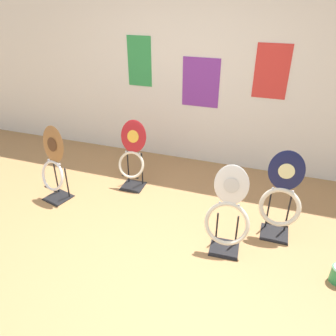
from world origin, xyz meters
name	(u,v)px	position (x,y,z in m)	size (l,w,h in m)	color
ground_plane	(120,263)	(0.00, 0.00, 0.00)	(14.00, 14.00, 0.00)	#A37547
wall_back	(191,71)	(0.00, 2.31, 1.30)	(8.00, 0.07, 2.60)	silver
toilet_seat_display_white_plain	(228,215)	(0.89, 0.52, 0.41)	(0.44, 0.30, 0.90)	black
toilet_seat_display_woodgrain	(53,165)	(-1.20, 0.75, 0.45)	(0.40, 0.34, 0.92)	black
toilet_seat_display_navy_moon	(281,200)	(1.35, 0.90, 0.44)	(0.41, 0.28, 0.95)	black
toilet_seat_display_crimson_swirl	(132,155)	(-0.45, 1.31, 0.44)	(0.35, 0.30, 0.87)	black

